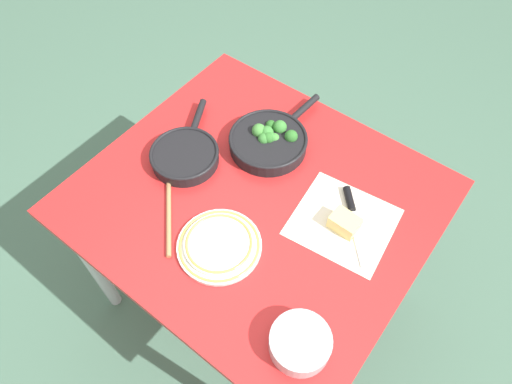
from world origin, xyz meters
TOP-DOWN VIEW (x-y plane):
  - ground_plane at (0.00, 0.00)m, footprint 14.00×14.00m
  - dining_table_red at (0.00, 0.00)m, footprint 1.06×0.95m
  - skillet_broccoli at (0.09, -0.19)m, footprint 0.27×0.41m
  - skillet_eggs at (0.27, 0.03)m, footprint 0.24×0.35m
  - wooden_spoon at (0.23, 0.15)m, footprint 0.29×0.30m
  - parchment_sheet at (-0.27, -0.08)m, footprint 0.32×0.30m
  - grater_knife at (-0.28, -0.12)m, footprint 0.20×0.22m
  - cheese_block at (-0.28, -0.07)m, footprint 0.09×0.07m
  - dinner_plate_stack at (-0.03, 0.21)m, footprint 0.25×0.25m
  - prep_bowl_steel at (-0.37, 0.31)m, footprint 0.16×0.16m

SIDE VIEW (x-z plane):
  - ground_plane at x=0.00m, z-range 0.00..0.00m
  - dining_table_red at x=0.00m, z-range 0.29..1.04m
  - parchment_sheet at x=-0.27m, z-range 0.75..0.76m
  - wooden_spoon at x=0.23m, z-range 0.75..0.77m
  - grater_knife at x=-0.28m, z-range 0.75..0.77m
  - dinner_plate_stack at x=-0.03m, z-range 0.75..0.78m
  - cheese_block at x=-0.28m, z-range 0.75..0.80m
  - skillet_eggs at x=0.27m, z-range 0.75..0.80m
  - prep_bowl_steel at x=-0.37m, z-range 0.75..0.81m
  - skillet_broccoli at x=0.09m, z-range 0.75..0.82m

